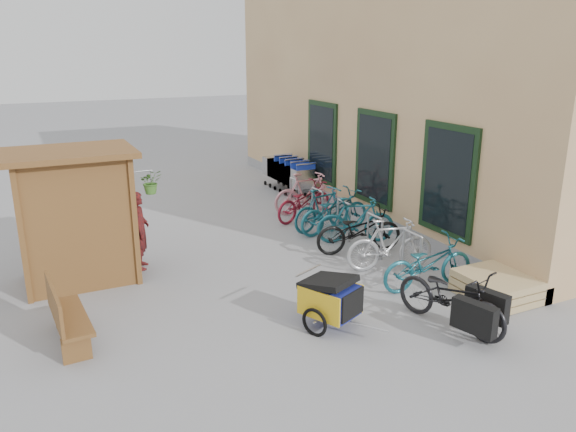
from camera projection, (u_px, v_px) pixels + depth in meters
name	position (u px, v px, depth m)	size (l,w,h in m)	color
ground	(300.00, 299.00, 9.47)	(80.00, 80.00, 0.00)	gray
building	(440.00, 70.00, 15.06)	(6.07, 13.00, 7.00)	tan
kiosk	(69.00, 199.00, 9.78)	(2.49, 1.65, 2.40)	brown
bike_rack	(344.00, 216.00, 12.35)	(0.05, 5.35, 0.86)	#A5A8AD
pallet_stack	(496.00, 287.00, 9.46)	(1.00, 1.20, 0.40)	tan
bench	(65.00, 314.00, 7.93)	(0.52, 1.45, 0.90)	brown
shopping_carts	(287.00, 171.00, 16.31)	(0.60, 2.38, 1.07)	silver
child_trailer	(330.00, 298.00, 8.45)	(0.95, 1.43, 0.84)	navy
cargo_bike	(453.00, 298.00, 8.39)	(1.10, 1.96, 0.98)	black
person_kiosk	(139.00, 230.00, 10.63)	(0.55, 0.36, 1.51)	maroon
bike_0	(428.00, 263.00, 9.79)	(0.62, 1.78, 0.94)	#1D6475
bike_1	(390.00, 245.00, 10.60)	(0.48, 1.69, 1.02)	silver
bike_2	(359.00, 230.00, 11.52)	(0.64, 1.83, 0.96)	black
bike_3	(356.00, 220.00, 12.09)	(0.48, 1.70, 1.02)	#1D6475
bike_4	(334.00, 211.00, 12.79)	(0.65, 1.87, 0.98)	#1D6475
bike_5	(322.00, 209.00, 12.96)	(0.47, 1.67, 1.01)	#1D6475
bike_6	(304.00, 201.00, 13.73)	(0.62, 1.77, 0.93)	maroon
bike_7	(307.00, 193.00, 14.25)	(0.50, 1.77, 1.07)	pink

